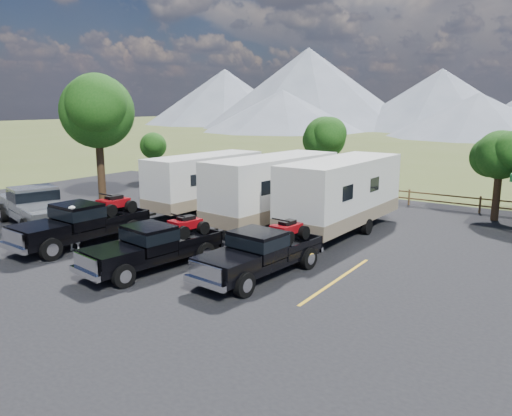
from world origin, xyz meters
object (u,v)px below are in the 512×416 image
Objects in this scene: trailer_left at (205,182)px; rig_center at (155,245)px; tree_big_nw at (97,112)px; trailer_right at (341,194)px; trailer_center at (273,190)px; pickup_silver at (35,206)px; person_b at (58,221)px; rig_right at (262,251)px; rig_left at (83,222)px; person_a at (74,228)px.

rig_center is at bearing -56.77° from trailer_left.
tree_big_nw is 0.78× the size of trailer_right.
trailer_center is at bearing -3.20° from trailer_left.
trailer_center reaches higher than pickup_silver.
trailer_center is (-0.00, 8.22, 0.91)m from rig_center.
pickup_silver is at bearing 141.78° from person_b.
person_b is at bearing 94.29° from pickup_silver.
trailer_center is 1.00× the size of trailer_right.
tree_big_nw is 12.92m from trailer_center.
trailer_right reaches higher than rig_center.
rig_right is 10.67m from person_b.
rig_left is at bearing -116.78° from trailer_center.
person_a is 1.24× the size of person_b.
trailer_left is 1.33× the size of pickup_silver.
trailer_right is at bearing 48.45° from rig_left.
trailer_center is at bearing -168.02° from trailer_right.
rig_center is 9.67m from pickup_silver.
tree_big_nw is at bearing -173.48° from trailer_right.
trailer_center reaches higher than rig_left.
trailer_center is (12.35, 0.59, -3.74)m from tree_big_nw.
trailer_center is at bearing -136.51° from person_a.
pickup_silver is 4.47× the size of person_b.
pickup_silver is at bearing -117.45° from trailer_left.
tree_big_nw is at bearing 165.28° from rig_right.
person_b is (-2.00, 0.14, -0.21)m from rig_left.
rig_right is 8.36m from person_a.
trailer_left is at bearing 9.35° from tree_big_nw.
rig_center is at bearing -84.14° from trailer_center.
rig_center is at bearing -109.18° from trailer_right.
tree_big_nw is 1.35× the size of rig_center.
rig_center is 6.94m from person_b.
trailer_left is at bearing 145.83° from rig_right.
trailer_left is (-0.02, 8.30, 0.68)m from rig_left.
person_a is at bearing -167.69° from rig_center.
trailer_left is 8.44m from person_b.
trailer_left is at bearing 93.97° from rig_left.
pickup_silver is at bearing 175.03° from rig_left.
person_a is at bearing -82.71° from trailer_left.
trailer_right is 5.21× the size of person_a.
person_b is (-10.64, -0.84, -0.12)m from rig_right.
rig_left is 0.90× the size of pickup_silver.
trailer_center is at bearing 61.22° from rig_left.
rig_right is 2.98× the size of person_a.
trailer_right reaches higher than rig_right.
trailer_center is at bearing 125.26° from rig_right.
trailer_left is (-4.92, 8.86, 0.78)m from rig_center.
pickup_silver is (-4.66, -7.57, -0.64)m from trailer_left.
trailer_left is 9.16m from person_a.
rig_right is (16.09, -6.09, -4.65)m from tree_big_nw.
rig_center is 1.01× the size of rig_right.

